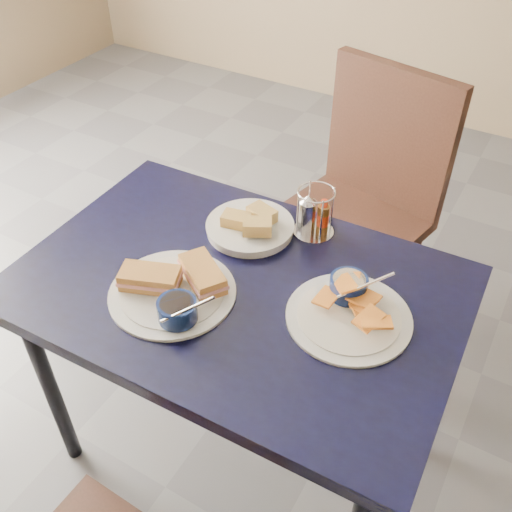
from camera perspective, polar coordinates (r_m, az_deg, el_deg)
The scene contains 7 objects.
ground at distance 1.97m, azimuth 6.13°, elevation -19.85°, with size 6.00×6.00×0.00m, color #515156.
dining_table at distance 1.45m, azimuth -1.83°, elevation -4.91°, with size 1.10×0.75×0.75m.
chair_far at distance 2.06m, azimuth 10.35°, elevation 6.43°, with size 0.56×0.54×0.99m.
sandwich_plate at distance 1.36m, azimuth -8.09°, elevation -3.20°, with size 0.32×0.30×0.12m.
plantain_plate at distance 1.33m, azimuth 9.34°, elevation -4.92°, with size 0.29×0.29×0.12m.
bread_basket at distance 1.53m, azimuth -0.56°, elevation 3.03°, with size 0.23×0.23×0.07m.
condiment_caddy at distance 1.52m, azimuth 5.75°, elevation 4.12°, with size 0.11×0.11×0.14m.
Camera 1 is at (0.31, -0.93, 1.71)m, focal length 40.00 mm.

